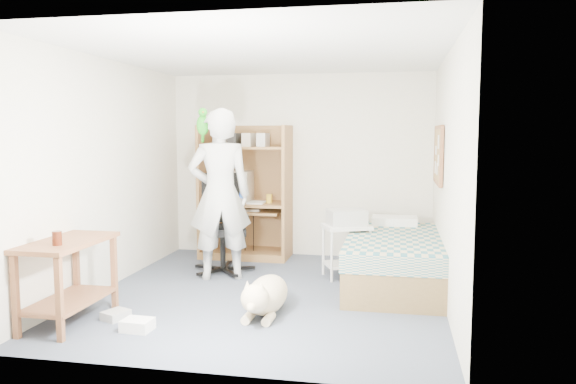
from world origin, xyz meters
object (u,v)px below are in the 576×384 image
(dog, at_px, (265,295))
(printer_cart, at_px, (346,243))
(bed, at_px, (394,260))
(person, at_px, (220,194))
(computer_hutch, at_px, (246,197))
(side_desk, at_px, (68,268))
(office_chair, at_px, (222,237))

(dog, bearing_deg, printer_cart, 69.00)
(bed, bearing_deg, printer_cart, 155.89)
(person, relative_size, dog, 1.77)
(computer_hutch, distance_m, dog, 2.60)
(dog, distance_m, printer_cart, 1.64)
(computer_hutch, relative_size, side_desk, 1.80)
(side_desk, xyz_separation_m, dog, (1.68, 0.56, -0.31))
(computer_hutch, distance_m, bed, 2.35)
(bed, xyz_separation_m, side_desk, (-2.85, -1.82, 0.21))
(side_desk, bearing_deg, office_chair, 69.22)
(person, distance_m, printer_cart, 1.58)
(computer_hutch, distance_m, office_chair, 0.97)
(person, xyz_separation_m, dog, (0.82, -1.19, -0.81))
(bed, distance_m, printer_cart, 0.62)
(computer_hutch, relative_size, office_chair, 1.51)
(bed, bearing_deg, computer_hutch, 150.71)
(side_desk, height_order, dog, side_desk)
(printer_cart, bearing_deg, office_chair, 157.23)
(bed, bearing_deg, office_chair, 173.30)
(bed, relative_size, dog, 1.80)
(bed, height_order, dog, bed)
(office_chair, bearing_deg, printer_cart, -21.85)
(bed, distance_m, person, 2.11)
(person, bearing_deg, printer_cart, 170.28)
(computer_hutch, relative_size, bed, 0.89)
(side_desk, bearing_deg, person, 63.93)
(office_chair, height_order, person, person)
(bed, height_order, office_chair, office_chair)
(side_desk, distance_m, person, 2.01)
(side_desk, relative_size, printer_cart, 1.55)
(computer_hutch, relative_size, person, 0.91)
(side_desk, distance_m, printer_cart, 3.09)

